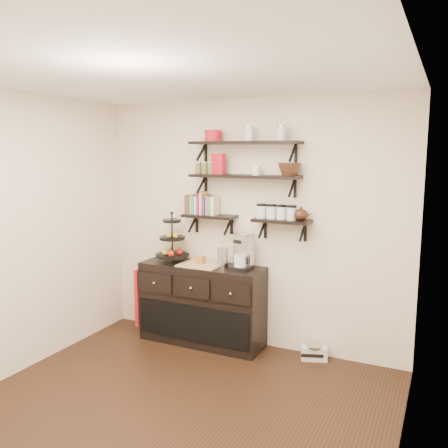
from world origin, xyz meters
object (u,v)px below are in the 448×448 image
sideboard (202,304)px  radio (314,352)px  fruit_stand (173,245)px  coffee_maker (242,252)px

sideboard → radio: (1.26, 0.09, -0.37)m
fruit_stand → radio: size_ratio=1.87×
sideboard → fruit_stand: bearing=179.4°
sideboard → radio: sideboard is taller
fruit_stand → radio: 1.93m
coffee_maker → sideboard: bearing=-168.7°
sideboard → fruit_stand: 0.74m
fruit_stand → sideboard: bearing=-0.6°
sideboard → coffee_maker: (0.47, 0.03, 0.63)m
radio → sideboard: bearing=164.6°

